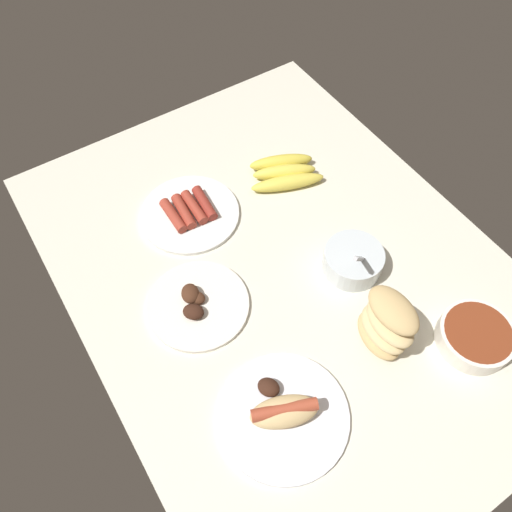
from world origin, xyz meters
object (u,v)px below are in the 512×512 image
at_px(bread_stack, 386,324).
at_px(bowl_chili, 475,336).
at_px(plate_hotdog_assembled, 283,413).
at_px(plate_sausages, 190,212).
at_px(banana_bunch, 284,172).
at_px(plate_grilled_meat, 197,304).
at_px(bowl_coleslaw, 353,260).

distance_m(bread_stack, bowl_chili, 0.19).
relative_size(bread_stack, plate_hotdog_assembled, 0.58).
bearing_deg(plate_sausages, plate_hotdog_assembled, -9.28).
relative_size(plate_sausages, banana_bunch, 1.19).
bearing_deg(plate_grilled_meat, plate_sausages, 154.87).
distance_m(bread_stack, plate_hotdog_assembled, 0.26).
xyz_separation_m(plate_grilled_meat, bread_stack, (0.27, 0.28, 0.06)).
bearing_deg(bread_stack, plate_grilled_meat, -134.54).
height_order(plate_sausages, bowl_chili, bowl_chili).
xyz_separation_m(banana_bunch, bowl_chili, (0.58, 0.07, 0.01)).
height_order(plate_sausages, plate_grilled_meat, plate_grilled_meat).
height_order(plate_sausages, plate_hotdog_assembled, plate_hotdog_assembled).
height_order(bread_stack, banana_bunch, bread_stack).
bearing_deg(bread_stack, plate_hotdog_assembled, -85.38).
height_order(banana_bunch, bowl_chili, bowl_chili).
distance_m(bowl_coleslaw, plate_hotdog_assembled, 0.37).
bearing_deg(plate_grilled_meat, bread_stack, 45.46).
bearing_deg(bread_stack, bowl_coleslaw, 159.58).
xyz_separation_m(bowl_coleslaw, plate_hotdog_assembled, (0.19, -0.32, -0.01)).
relative_size(banana_bunch, plate_hotdog_assembled, 0.80).
bearing_deg(bowl_chili, plate_grilled_meat, -131.09).
height_order(bread_stack, plate_hotdog_assembled, bread_stack).
distance_m(plate_grilled_meat, plate_hotdog_assembled, 0.29).
xyz_separation_m(plate_sausages, plate_hotdog_assembled, (0.52, -0.08, 0.01)).
xyz_separation_m(plate_grilled_meat, bowl_coleslaw, (0.10, 0.34, 0.02)).
xyz_separation_m(plate_grilled_meat, bowl_chili, (0.38, 0.43, 0.02)).
bearing_deg(bowl_coleslaw, plate_hotdog_assembled, -59.15).
height_order(plate_grilled_meat, bowl_coleslaw, bowl_coleslaw).
bearing_deg(bowl_chili, banana_bunch, -173.46).
distance_m(bowl_coleslaw, bowl_chili, 0.29).
distance_m(plate_sausages, bowl_chili, 0.69).
relative_size(plate_grilled_meat, bread_stack, 1.52).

